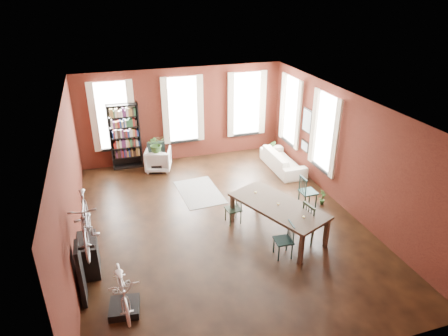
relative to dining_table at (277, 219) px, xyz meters
name	(u,v)px	position (x,y,z in m)	size (l,w,h in m)	color
room	(224,138)	(-0.94, 1.45, 1.72)	(9.00, 9.04, 3.22)	black
dining_table	(277,219)	(0.00, 0.00, 0.00)	(1.12, 2.45, 0.84)	#47382B
dining_chair_a	(283,240)	(-0.24, -0.86, 0.01)	(0.39, 0.39, 0.85)	#183636
dining_chair_b	(233,209)	(-0.88, 0.82, -0.01)	(0.37, 0.37, 0.81)	black
dining_chair_c	(314,221)	(0.75, -0.48, 0.09)	(0.47, 0.47, 1.02)	#1D2E1B
dining_chair_d	(308,192)	(1.36, 0.96, 0.05)	(0.43, 0.43, 0.93)	#1A3937
bookshelf	(125,137)	(-3.19, 5.13, 0.68)	(1.00, 0.32, 2.20)	black
white_armchair	(158,158)	(-2.24, 4.59, 0.00)	(0.80, 0.75, 0.83)	silver
cream_sofa	(283,157)	(1.76, 3.43, -0.01)	(2.08, 0.61, 0.81)	beige
striped_rug	(200,192)	(-1.32, 2.66, -0.41)	(1.15, 1.83, 0.01)	black
bike_trainer	(125,308)	(-3.87, -1.51, -0.34)	(0.56, 0.56, 0.16)	black
bike_wall_rack	(81,274)	(-4.59, -0.97, 0.23)	(0.16, 0.60, 1.30)	black
console_table	(89,255)	(-4.47, -0.07, -0.02)	(0.40, 0.80, 0.80)	black
plant_stand	(157,162)	(-2.29, 4.46, -0.08)	(0.34, 0.34, 0.68)	black
plant_by_sofa	(270,155)	(1.69, 4.32, -0.26)	(0.39, 0.70, 0.31)	#2F5C24
plant_small	(322,202)	(1.83, 0.93, -0.34)	(0.23, 0.45, 0.16)	#336026
bicycle_floor	(121,272)	(-3.85, -1.49, 0.52)	(0.54, 0.81, 1.55)	silver
bicycle_hung	(83,206)	(-4.34, -0.97, 1.71)	(0.47, 1.00, 1.66)	#A5A8AD
plant_on_stand	(156,146)	(-2.28, 4.43, 0.51)	(0.56, 0.63, 0.49)	#315823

